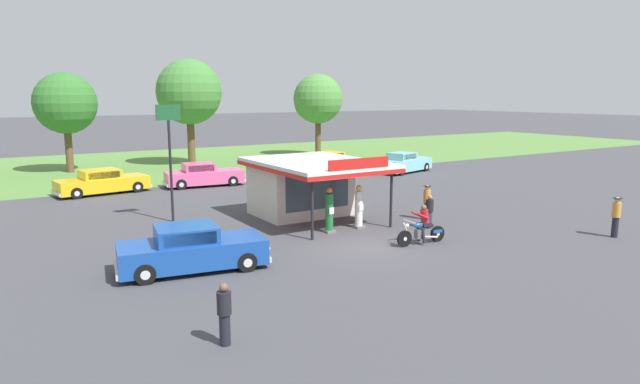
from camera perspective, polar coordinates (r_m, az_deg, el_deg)
The scene contains 19 objects.
ground_plane at distance 21.66m, azimuth 4.42°, elevation -5.49°, with size 300.00×300.00×0.00m, color #424247.
grass_verge_strip at distance 48.74m, azimuth -16.98°, elevation 2.81°, with size 120.00×24.00×0.01m, color #56843D.
service_station_kiosk at distance 26.45m, azimuth -1.66°, elevation 1.01°, with size 4.98×6.80×3.25m.
gas_pump_nearside at distance 23.29m, azimuth 0.98°, elevation -2.10°, with size 0.44×0.44×1.95m.
gas_pump_offside at distance 24.16m, azimuth 4.08°, elevation -1.72°, with size 0.44×0.44×1.92m.
motorcycle_with_rider at distance 21.90m, azimuth 10.64°, elevation -3.70°, with size 2.27×0.70×1.58m.
featured_classic_sedan at distance 18.87m, azimuth -13.25°, elevation -5.87°, with size 5.20×2.68×1.54m.
parked_car_back_row_right at distance 41.60m, azimuth 0.48°, elevation 3.05°, with size 5.11×2.76×1.53m.
parked_car_back_row_centre at distance 35.06m, azimuth -21.78°, elevation 0.94°, with size 5.53×2.57×1.46m.
parked_car_back_row_centre_left at distance 36.04m, azimuth -12.07°, elevation 1.70°, with size 5.21×2.36×1.51m.
parked_car_back_row_far_left at distance 42.07m, azimuth 8.80°, elevation 3.00°, with size 5.23×2.97×1.54m.
bystander_standing_back_lot at distance 25.58m, azimuth 28.52°, elevation -2.20°, with size 0.37×0.37×1.69m.
bystander_leaning_by_kiosk at distance 13.23m, azimuth -9.96°, elevation -12.33°, with size 0.34×0.34×1.52m.
bystander_strolling_foreground at distance 24.52m, azimuth 11.36°, elevation -1.96°, with size 0.34×0.34×1.49m.
bystander_chatting_near_pumps at distance 26.18m, azimuth 11.10°, elevation -0.95°, with size 0.36×0.36×1.65m.
tree_oak_distant_spare at distance 53.11m, azimuth -0.39°, elevation 9.56°, with size 4.71×4.86×7.81m.
tree_oak_right at distance 47.09m, azimuth -13.50°, elevation 10.08°, with size 5.37×5.37×8.75m.
tree_oak_left at distance 45.51m, azimuth -25.06°, elevation 8.36°, with size 4.58×4.58×7.50m.
roadside_pole_sign at distance 25.80m, azimuth -15.44°, elevation 4.88°, with size 1.10×0.12×5.39m.
Camera 1 is at (-12.43, -16.77, 5.81)m, focal length 30.65 mm.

